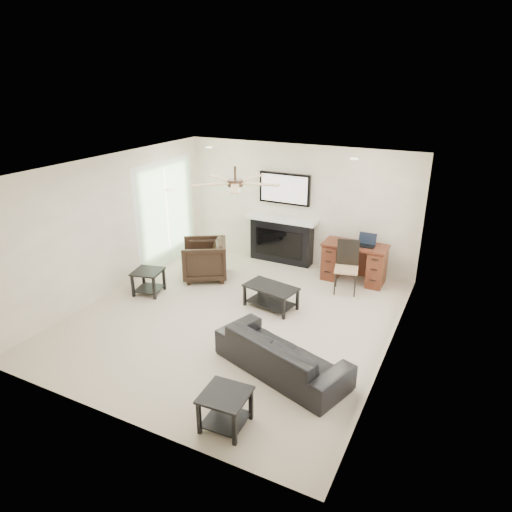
% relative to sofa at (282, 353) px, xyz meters
% --- Properties ---
extents(room_shell, '(5.50, 5.54, 2.52)m').
position_rel_sofa_xyz_m(room_shell, '(-1.12, 1.11, 1.40)').
color(room_shell, beige).
rests_on(room_shell, ground).
extents(sofa, '(2.05, 1.32, 0.56)m').
position_rel_sofa_xyz_m(sofa, '(0.00, 0.00, 0.00)').
color(sofa, black).
rests_on(sofa, ground).
extents(armchair, '(1.16, 1.15, 0.78)m').
position_rel_sofa_xyz_m(armchair, '(-2.60, 2.15, 0.11)').
color(armchair, black).
rests_on(armchair, ground).
extents(coffee_table, '(0.98, 0.66, 0.40)m').
position_rel_sofa_xyz_m(coffee_table, '(-0.90, 1.60, -0.08)').
color(coffee_table, black).
rests_on(coffee_table, ground).
extents(end_table_near, '(0.55, 0.55, 0.45)m').
position_rel_sofa_xyz_m(end_table_near, '(-0.15, -1.25, -0.05)').
color(end_table_near, black).
rests_on(end_table_near, ground).
extents(end_table_left, '(0.60, 0.60, 0.45)m').
position_rel_sofa_xyz_m(end_table_left, '(-3.15, 1.10, -0.05)').
color(end_table_left, black).
rests_on(end_table_left, ground).
extents(fireplace_unit, '(1.52, 0.34, 1.91)m').
position_rel_sofa_xyz_m(fireplace_unit, '(-1.59, 3.61, 0.68)').
color(fireplace_unit, black).
rests_on(fireplace_unit, ground).
extents(desk, '(1.22, 0.56, 0.76)m').
position_rel_sofa_xyz_m(desk, '(0.08, 3.33, 0.10)').
color(desk, '#3E150F').
rests_on(desk, ground).
extents(desk_chair, '(0.51, 0.52, 0.97)m').
position_rel_sofa_xyz_m(desk_chair, '(0.08, 2.78, 0.21)').
color(desk_chair, black).
rests_on(desk_chair, ground).
extents(laptop, '(0.33, 0.24, 0.23)m').
position_rel_sofa_xyz_m(laptop, '(0.28, 3.31, 0.60)').
color(laptop, black).
rests_on(laptop, desk).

